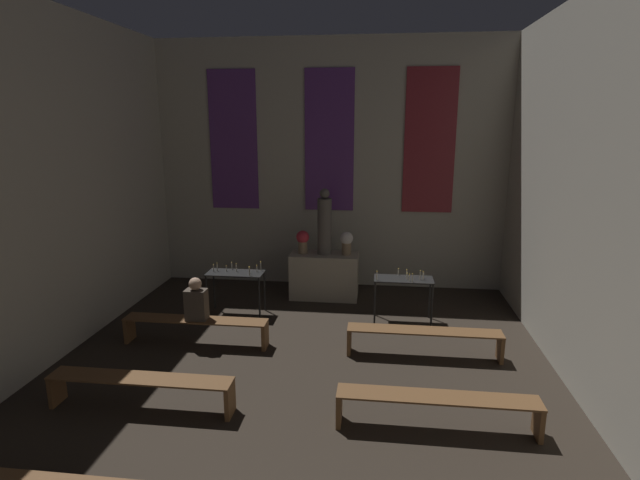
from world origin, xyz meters
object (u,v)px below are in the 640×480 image
object	(u,v)px
altar	(324,276)
statue	(325,224)
pew_back_right	(424,336)
candle_rack_left	(236,278)
candle_rack_right	(403,285)
pew_third_left	(141,385)
pew_third_right	(437,404)
flower_vase_left	(303,240)
person_seated	(196,301)
flower_vase_right	(346,242)
pew_back_left	(196,325)

from	to	relation	value
altar	statue	bearing A→B (deg)	0.00
pew_back_right	candle_rack_left	bearing A→B (deg)	157.32
candle_rack_right	pew_third_left	bearing A→B (deg)	-135.55
pew_third_right	pew_third_left	bearing A→B (deg)	180.00
candle_rack_right	pew_third_right	world-z (taller)	candle_rack_right
candle_rack_right	pew_back_right	world-z (taller)	candle_rack_right
flower_vase_left	pew_back_right	size ratio (longest dim) A/B	0.20
candle_rack_left	person_seated	distance (m)	1.52
altar	flower_vase_right	xyz separation A→B (m)	(0.47, 0.00, 0.78)
pew_third_right	pew_back_right	size ratio (longest dim) A/B	1.00
flower_vase_left	person_seated	world-z (taller)	flower_vase_left
statue	candle_rack_left	xyz separation A→B (m)	(-1.64, -1.16, -0.91)
candle_rack_right	altar	bearing A→B (deg)	144.78
candle_rack_right	pew_back_right	xyz separation A→B (m)	(0.28, -1.49, -0.38)
candle_rack_right	pew_third_left	world-z (taller)	candle_rack_right
pew_back_left	pew_back_right	xyz separation A→B (m)	(3.86, 0.00, 0.00)
altar	pew_third_left	world-z (taller)	altar
candle_rack_left	pew_third_left	distance (m)	3.55
statue	pew_back_left	xyz separation A→B (m)	(-1.93, -2.66, -1.29)
flower_vase_right	pew_third_left	bearing A→B (deg)	-117.21
pew_back_left	pew_back_right	distance (m)	3.86
candle_rack_left	person_seated	bearing A→B (deg)	-99.53
pew_back_left	pew_third_right	bearing A→B (deg)	-27.64
pew_back_right	flower_vase_left	bearing A→B (deg)	132.16
pew_third_left	person_seated	bearing A→B (deg)	89.00
flower_vase_right	pew_back_right	bearing A→B (deg)	-61.24
candle_rack_left	pew_back_right	bearing A→B (deg)	-22.68
pew_back_left	pew_third_left	bearing A→B (deg)	-90.00
pew_back_left	person_seated	xyz separation A→B (m)	(0.04, 0.00, 0.44)
flower_vase_left	candle_rack_right	xyz separation A→B (m)	(2.12, -1.16, -0.53)
pew_third_right	candle_rack_right	bearing A→B (deg)	94.57
statue	flower_vase_right	bearing A→B (deg)	0.00
statue	person_seated	bearing A→B (deg)	-125.52
altar	person_seated	distance (m)	3.28
pew_third_left	pew_back_left	world-z (taller)	same
flower_vase_left	pew_back_right	world-z (taller)	flower_vase_left
altar	candle_rack_right	distance (m)	2.03
altar	pew_back_left	size ratio (longest dim) A/B	0.59
candle_rack_right	pew_back_left	bearing A→B (deg)	-157.40
altar	pew_back_right	xyz separation A→B (m)	(1.93, -2.66, -0.14)
candle_rack_left	pew_back_left	xyz separation A→B (m)	(-0.29, -1.49, -0.38)
candle_rack_right	candle_rack_left	bearing A→B (deg)	179.94
pew_back_left	person_seated	size ratio (longest dim) A/B	3.35
flower_vase_right	pew_third_right	xyz separation A→B (m)	(1.46, -4.68, -0.92)
person_seated	statue	bearing A→B (deg)	54.48
flower_vase_left	person_seated	size ratio (longest dim) A/B	0.67
altar	pew_back_left	xyz separation A→B (m)	(-1.93, -2.66, -0.14)
flower_vase_right	pew_third_left	world-z (taller)	flower_vase_right
altar	statue	size ratio (longest dim) A/B	1.03
pew_third_left	altar	bearing A→B (deg)	67.57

